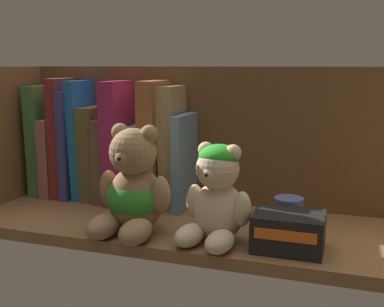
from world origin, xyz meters
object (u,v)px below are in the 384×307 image
book_2 (68,137)px  teddy_bear_larger (134,191)px  book_1 (58,156)px  small_product_box (288,231)px  book_6 (112,158)px  book_9 (158,143)px  book_11 (188,160)px  book_5 (98,152)px  book_8 (142,163)px  pillar_candle (288,215)px  book_7 (125,141)px  book_0 (46,139)px  book_3 (77,143)px  book_10 (175,146)px  teddy_bear_smaller (217,196)px  book_4 (85,139)px

book_2 → teddy_bear_larger: size_ratio=1.37×
book_1 → teddy_bear_larger: teddy_bear_larger is taller
book_1 → small_product_box: bearing=-18.1°
book_2 → book_6: (10.21, 0.00, -3.86)cm
teddy_bear_larger → small_product_box: (25.01, 0.48, -4.22)cm
book_2 → book_9: book_2 is taller
book_11 → book_1: bearing=180.0°
small_product_box → book_5: bearing=158.0°
book_9 → small_product_box: book_9 is taller
book_8 → pillar_candle: 32.28cm
book_7 → book_11: size_ratio=1.33×
teddy_bear_larger → book_0: bearing=149.1°
book_3 → book_6: (8.00, 0.00, -2.67)cm
book_5 → book_10: book_10 is taller
book_0 → book_6: book_0 is taller
book_5 → small_product_box: 44.96cm
book_11 → teddy_bear_larger: book_11 is taller
book_0 → book_2: size_ratio=0.94×
book_1 → book_8: size_ratio=1.04×
book_1 → teddy_bear_smaller: (39.81, -16.92, -0.72)cm
book_0 → pillar_candle: book_0 is taller
book_2 → small_product_box: book_2 is taller
book_9 → teddy_bear_larger: book_9 is taller
book_9 → book_11: size_ratio=1.34×
book_6 → teddy_bear_smaller: bearing=-32.0°
book_8 → teddy_bear_larger: bearing=-69.4°
book_7 → small_product_box: size_ratio=2.34×
book_1 → pillar_candle: (49.94, -9.42, -5.07)cm
book_3 → book_10: book_10 is taller
book_2 → teddy_bear_smaller: (37.30, -16.92, -4.89)cm
book_10 → teddy_bear_smaller: book_10 is taller
book_6 → pillar_candle: 38.77cm
book_5 → pillar_candle: size_ratio=3.16×
book_8 → book_0: bearing=180.0°
book_1 → book_9: 23.37cm
small_product_box → book_1: bearing=161.9°
book_4 → book_10: size_ratio=1.03×
book_0 → book_4: book_4 is taller
book_0 → teddy_bear_smaller: size_ratio=1.48×
book_11 → book_0: bearing=180.0°
book_5 → pillar_candle: 41.89cm
book_5 → book_11: book_5 is taller
book_4 → book_7: bearing=0.0°
book_0 → book_3: size_ratio=1.04×
book_5 → small_product_box: (41.23, -16.65, -6.64)cm
book_0 → book_1: book_0 is taller
book_4 → teddy_bear_larger: (19.11, -17.13, -5.00)cm
book_7 → book_8: 5.65cm
book_7 → book_10: (10.73, 0.00, -0.44)cm
book_6 → book_7: bearing=0.0°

